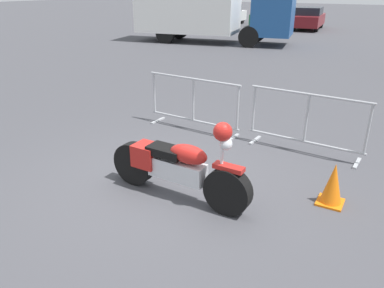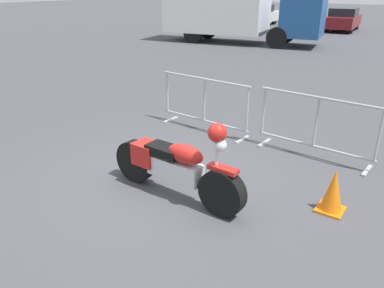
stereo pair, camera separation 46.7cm
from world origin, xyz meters
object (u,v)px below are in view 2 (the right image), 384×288
(parked_car_green, at_px, (301,17))
(pedestrian, at_px, (261,19))
(traffic_cone, at_px, (333,191))
(crowd_barrier_far, at_px, (315,126))
(box_truck, at_px, (233,9))
(parked_car_white, at_px, (259,15))
(motorcycle, at_px, (175,166))
(crowd_barrier_near, at_px, (204,104))
(parked_car_maroon, at_px, (343,19))

(parked_car_green, xyz_separation_m, pedestrian, (-0.21, -5.78, 0.23))
(parked_car_green, xyz_separation_m, traffic_cone, (8.60, -21.91, -0.40))
(parked_car_green, bearing_deg, crowd_barrier_far, -165.03)
(crowd_barrier_far, distance_m, box_truck, 13.78)
(parked_car_white, height_order, parked_car_green, parked_car_white)
(motorcycle, bearing_deg, pedestrian, 113.87)
(crowd_barrier_far, relative_size, pedestrian, 1.22)
(parked_car_white, bearing_deg, crowd_barrier_near, -162.89)
(parked_car_maroon, bearing_deg, parked_car_green, 74.83)
(parked_car_white, height_order, parked_car_maroon, parked_car_white)
(crowd_barrier_far, height_order, pedestrian, pedestrian)
(crowd_barrier_near, distance_m, traffic_cone, 3.38)
(pedestrian, xyz_separation_m, traffic_cone, (8.80, -16.12, -0.63))
(crowd_barrier_near, bearing_deg, motorcycle, -64.98)
(crowd_barrier_near, distance_m, box_truck, 12.62)
(traffic_cone, bearing_deg, crowd_barrier_near, 153.23)
(parked_car_green, height_order, traffic_cone, parked_car_green)
(pedestrian, bearing_deg, parked_car_maroon, -106.47)
(box_truck, bearing_deg, parked_car_white, 97.01)
(motorcycle, bearing_deg, crowd_barrier_near, 116.75)
(crowd_barrier_far, xyz_separation_m, pedestrian, (-8.03, 14.61, 0.37))
(motorcycle, relative_size, box_truck, 0.27)
(parked_car_white, bearing_deg, parked_car_green, -87.83)
(box_truck, relative_size, parked_car_green, 1.91)
(crowd_barrier_near, bearing_deg, parked_car_white, 113.14)
(crowd_barrier_near, height_order, pedestrian, pedestrian)
(crowd_barrier_near, distance_m, parked_car_white, 21.71)
(parked_car_maroon, bearing_deg, crowd_barrier_near, -178.47)
(motorcycle, bearing_deg, parked_car_maroon, 101.31)
(traffic_cone, bearing_deg, motorcycle, -155.03)
(motorcycle, distance_m, parked_car_white, 24.36)
(parked_car_white, bearing_deg, crowd_barrier_far, -157.69)
(motorcycle, distance_m, box_truck, 15.26)
(parked_car_white, distance_m, parked_car_maroon, 5.89)
(box_truck, bearing_deg, parked_car_maroon, 59.81)
(crowd_barrier_far, distance_m, pedestrian, 16.67)
(crowd_barrier_far, bearing_deg, pedestrian, 118.82)
(motorcycle, distance_m, traffic_cone, 2.09)
(crowd_barrier_far, xyz_separation_m, box_truck, (-7.96, 11.20, 1.08))
(crowd_barrier_near, height_order, parked_car_white, parked_car_white)
(box_truck, relative_size, pedestrian, 4.72)
(parked_car_white, relative_size, traffic_cone, 7.35)
(box_truck, relative_size, parked_car_white, 1.84)
(parked_car_maroon, height_order, pedestrian, pedestrian)
(crowd_barrier_far, bearing_deg, crowd_barrier_near, 180.00)
(crowd_barrier_far, relative_size, parked_car_white, 0.48)
(traffic_cone, bearing_deg, parked_car_white, 118.24)
(crowd_barrier_near, xyz_separation_m, crowd_barrier_far, (2.24, 0.00, 0.00))
(motorcycle, xyz_separation_m, pedestrian, (-6.92, 17.00, 0.45))
(parked_car_white, bearing_deg, motorcycle, -162.69)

